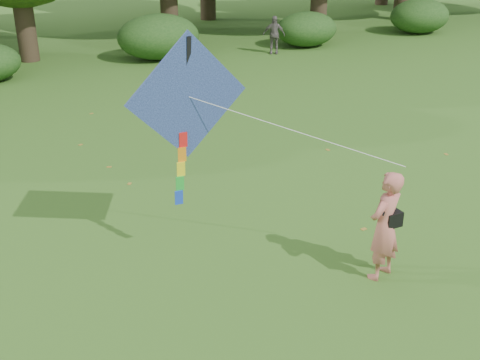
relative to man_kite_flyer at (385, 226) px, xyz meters
name	(u,v)px	position (x,y,z in m)	size (l,w,h in m)	color
ground	(351,298)	(-0.84, -0.33, -0.97)	(100.00, 100.00, 0.00)	#265114
man_kite_flyer	(385,226)	(0.00, 0.00, 0.00)	(0.71, 0.46, 1.94)	#C2665B
bystander_right	(274,35)	(7.05, 16.37, -0.15)	(0.96, 0.40, 1.64)	#655C5A
crossbody_bag	(392,218)	(0.12, -0.03, 0.13)	(0.43, 0.20, 0.74)	black
flying_kite	(188,100)	(-2.64, 1.98, 1.99)	(3.98, 2.21, 2.98)	#242E9C
shrub_band	(71,48)	(-1.56, 17.28, -0.11)	(39.15, 3.22, 1.88)	#264919
fallen_leaves	(241,180)	(-0.36, 4.68, -0.97)	(8.97, 15.26, 0.01)	olive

